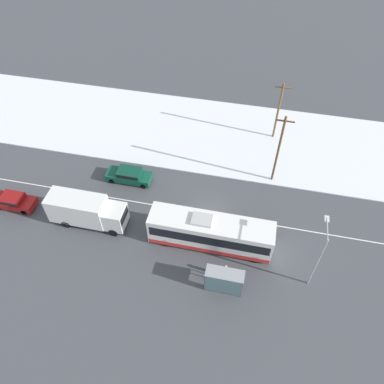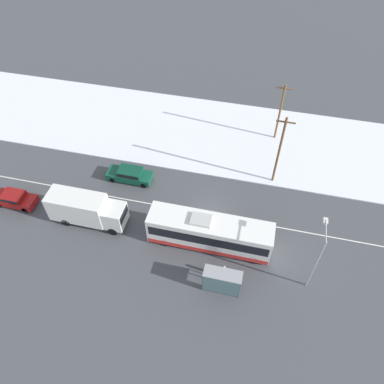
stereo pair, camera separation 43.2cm
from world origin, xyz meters
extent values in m
plane|color=#424449|center=(0.00, 0.00, 0.00)|extent=(120.00, 120.00, 0.00)
cube|color=silver|center=(0.00, 12.14, 0.06)|extent=(80.00, 13.66, 0.12)
cube|color=silver|center=(0.00, 0.00, 0.00)|extent=(60.00, 0.12, 0.00)
cube|color=white|center=(0.75, -3.33, 1.74)|extent=(11.20, 2.55, 2.94)
cube|color=black|center=(0.75, -3.33, 2.10)|extent=(10.75, 2.57, 1.12)
cube|color=red|center=(0.75, -3.33, 0.54)|extent=(11.08, 2.57, 0.53)
cube|color=#B2B2B2|center=(-0.09, -3.33, 3.33)|extent=(1.80, 1.40, 0.24)
cylinder|color=black|center=(4.95, -4.46, 0.50)|extent=(1.00, 0.28, 1.00)
cylinder|color=black|center=(4.95, -2.19, 0.50)|extent=(1.00, 0.28, 1.00)
cylinder|color=black|center=(-3.25, -4.46, 0.50)|extent=(1.00, 0.28, 1.00)
cylinder|color=black|center=(-3.25, -2.19, 0.50)|extent=(1.00, 0.28, 1.00)
cube|color=silver|center=(-12.01, -3.39, 1.88)|extent=(5.47, 2.30, 2.77)
cube|color=silver|center=(-8.33, -3.39, 1.58)|extent=(1.90, 2.19, 2.16)
cube|color=black|center=(-7.40, -3.39, 2.01)|extent=(0.06, 1.96, 0.95)
cylinder|color=black|center=(-8.33, -4.41, 0.45)|extent=(0.90, 0.26, 0.90)
cylinder|color=black|center=(-8.33, -2.37, 0.45)|extent=(0.90, 0.26, 0.90)
cylinder|color=black|center=(-13.11, -4.41, 0.45)|extent=(0.90, 0.26, 0.90)
cylinder|color=black|center=(-13.11, -2.37, 0.45)|extent=(0.90, 0.26, 0.90)
cube|color=#0F4733|center=(-9.18, 2.79, 0.59)|extent=(4.79, 1.80, 0.74)
cube|color=#0D3C2B|center=(-9.06, 2.79, 1.22)|extent=(2.49, 1.66, 0.52)
cube|color=black|center=(-9.06, 2.79, 1.23)|extent=(2.29, 1.69, 0.42)
cylinder|color=black|center=(-10.88, 2.00, 0.32)|extent=(0.64, 0.22, 0.64)
cylinder|color=black|center=(-10.88, 3.58, 0.32)|extent=(0.64, 0.22, 0.64)
cylinder|color=black|center=(-7.38, 2.00, 0.32)|extent=(0.64, 0.22, 0.64)
cylinder|color=black|center=(-7.38, 3.58, 0.32)|extent=(0.64, 0.22, 0.64)
cube|color=maroon|center=(-19.23, -3.07, 0.59)|extent=(4.15, 1.80, 0.74)
cube|color=maroon|center=(-19.33, -3.07, 1.19)|extent=(2.16, 1.66, 0.46)
cube|color=black|center=(-19.33, -3.07, 1.20)|extent=(1.99, 1.69, 0.37)
cylinder|color=black|center=(-17.85, -3.86, 0.32)|extent=(0.64, 0.22, 0.64)
cylinder|color=black|center=(-17.85, -2.28, 0.32)|extent=(0.64, 0.22, 0.64)
cylinder|color=black|center=(-20.70, -2.28, 0.32)|extent=(0.64, 0.22, 0.64)
cylinder|color=#23232D|center=(2.49, -6.48, 0.40)|extent=(0.12, 0.12, 0.80)
cylinder|color=#23232D|center=(2.74, -6.48, 0.40)|extent=(0.12, 0.12, 0.80)
cube|color=#19478C|center=(2.62, -6.48, 1.13)|extent=(0.42, 0.23, 0.66)
sphere|color=tan|center=(2.62, -6.48, 1.60)|extent=(0.28, 0.28, 0.28)
cylinder|color=#19478C|center=(2.36, -6.48, 1.09)|extent=(0.10, 0.10, 0.63)
cylinder|color=#19478C|center=(2.88, -6.48, 1.09)|extent=(0.10, 0.10, 0.63)
cube|color=gray|center=(2.67, -7.55, 2.37)|extent=(3.18, 1.20, 0.06)
cube|color=slate|center=(2.67, -8.13, 1.20)|extent=(3.05, 0.04, 2.16)
cylinder|color=#474C51|center=(1.12, -6.99, 1.17)|extent=(0.08, 0.08, 2.34)
cylinder|color=#474C51|center=(4.22, -6.99, 1.17)|extent=(0.08, 0.08, 2.34)
cylinder|color=#474C51|center=(1.12, -8.11, 1.17)|extent=(0.08, 0.08, 2.34)
cylinder|color=#474C51|center=(4.22, -8.11, 1.17)|extent=(0.08, 0.08, 2.34)
cylinder|color=#9EA3A8|center=(9.72, -5.61, 3.28)|extent=(0.14, 0.14, 6.57)
cylinder|color=#9EA3A8|center=(9.72, -4.55, 6.42)|extent=(0.10, 2.12, 0.10)
cube|color=silver|center=(9.72, -3.49, 6.35)|extent=(0.36, 0.60, 0.16)
cylinder|color=brown|center=(5.78, 6.09, 4.19)|extent=(0.24, 0.24, 8.38)
cube|color=brown|center=(5.78, 6.09, 7.88)|extent=(1.80, 0.12, 0.12)
cylinder|color=brown|center=(5.39, 13.29, 3.67)|extent=(0.24, 0.24, 7.34)
cube|color=brown|center=(5.39, 13.29, 6.84)|extent=(1.80, 0.12, 0.12)
camera|label=1|loc=(3.27, -22.89, 29.31)|focal=35.00mm
camera|label=2|loc=(3.69, -22.80, 29.31)|focal=35.00mm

